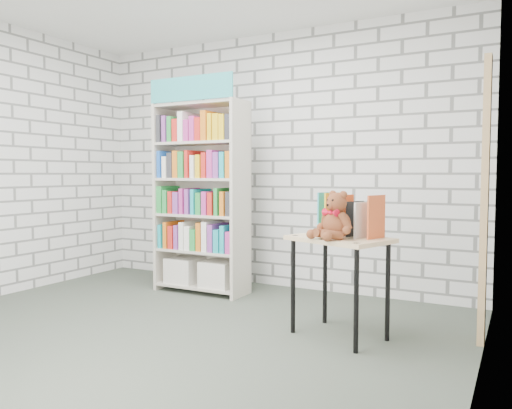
% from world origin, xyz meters
% --- Properties ---
extents(ground, '(4.50, 4.50, 0.00)m').
position_xyz_m(ground, '(0.00, 0.00, 0.00)').
color(ground, '#3E463B').
rests_on(ground, ground).
extents(room_shell, '(4.52, 4.02, 2.81)m').
position_xyz_m(room_shell, '(0.00, 0.00, 1.78)').
color(room_shell, silver).
rests_on(room_shell, ground).
extents(bookshelf, '(1.00, 0.39, 2.24)m').
position_xyz_m(bookshelf, '(-0.52, 1.36, 1.02)').
color(bookshelf, beige).
rests_on(bookshelf, ground).
extents(display_table, '(0.84, 0.71, 0.77)m').
position_xyz_m(display_table, '(1.25, 0.62, 0.66)').
color(display_table, '#DDB584').
rests_on(display_table, ground).
extents(table_books, '(0.55, 0.38, 0.30)m').
position_xyz_m(table_books, '(1.28, 0.73, 0.92)').
color(table_books, '#2BA1BA').
rests_on(table_books, display_table).
extents(teddy_bear, '(0.34, 0.32, 0.36)m').
position_xyz_m(teddy_bear, '(1.24, 0.51, 0.92)').
color(teddy_bear, brown).
rests_on(teddy_bear, display_table).
extents(door_trim, '(0.05, 0.12, 2.10)m').
position_xyz_m(door_trim, '(2.23, 0.95, 1.05)').
color(door_trim, tan).
rests_on(door_trim, ground).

